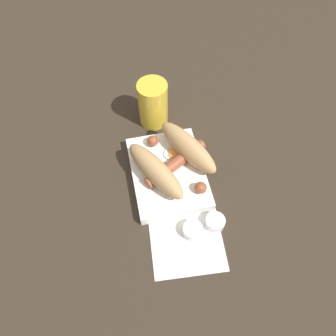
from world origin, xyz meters
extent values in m
plane|color=#33281E|center=(0.00, 0.00, 0.00)|extent=(3.00, 3.00, 0.00)
cube|color=white|center=(0.00, 0.00, 0.01)|extent=(0.22, 0.16, 0.03)
ellipsoid|color=tan|center=(0.01, -0.03, 0.06)|extent=(0.18, 0.13, 0.06)
ellipsoid|color=tan|center=(-0.03, 0.05, 0.06)|extent=(0.18, 0.13, 0.06)
cylinder|color=brown|center=(-0.01, 0.02, 0.04)|extent=(0.10, 0.16, 0.03)
sphere|color=brown|center=(0.07, 0.06, 0.04)|extent=(0.03, 0.03, 0.03)
sphere|color=brown|center=(-0.08, -0.02, 0.04)|extent=(0.03, 0.03, 0.03)
cylinder|color=orange|center=(-0.04, 0.03, 0.03)|extent=(0.05, 0.05, 0.00)
cylinder|color=#F99E4C|center=(-0.04, 0.03, 0.03)|extent=(0.04, 0.04, 0.00)
torus|color=silver|center=(-0.04, 0.02, 0.03)|extent=(0.04, 0.04, 0.00)
cube|color=white|center=(0.16, 0.01, 0.00)|extent=(0.16, 0.16, 0.00)
cylinder|color=silver|center=(0.15, 0.02, 0.01)|extent=(0.04, 0.04, 0.02)
cylinder|color=maroon|center=(0.15, 0.02, 0.01)|extent=(0.04, 0.04, 0.01)
cylinder|color=silver|center=(0.14, 0.07, 0.01)|extent=(0.04, 0.04, 0.02)
cylinder|color=#4C662D|center=(0.14, 0.07, 0.01)|extent=(0.04, 0.04, 0.01)
cylinder|color=gold|center=(-0.18, 0.00, 0.06)|extent=(0.07, 0.07, 0.12)
camera|label=1|loc=(0.38, -0.08, 0.67)|focal=35.00mm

